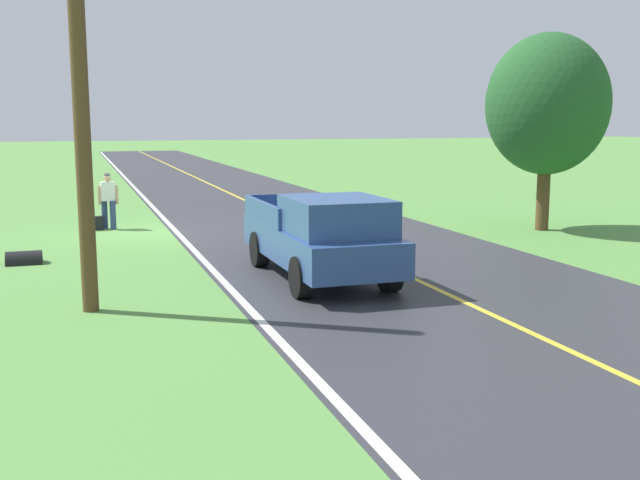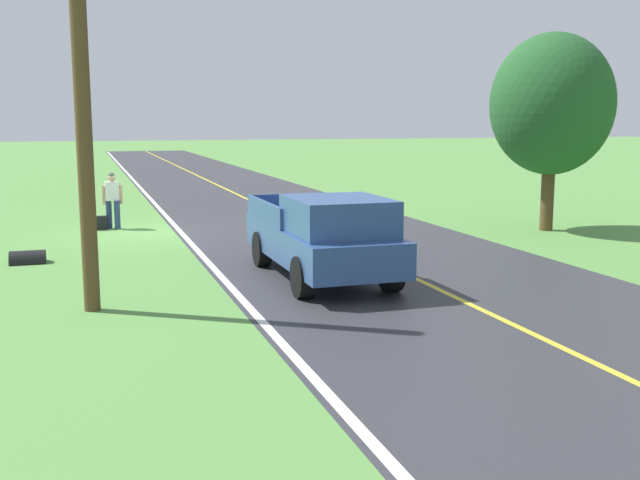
% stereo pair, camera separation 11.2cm
% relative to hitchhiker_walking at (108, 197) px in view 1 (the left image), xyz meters
% --- Properties ---
extents(ground_plane, '(200.00, 200.00, 0.00)m').
position_rel_hitchhiker_walking_xyz_m(ground_plane, '(-1.03, 1.09, -0.98)').
color(ground_plane, '#568E42').
extents(road_surface, '(8.16, 120.00, 0.00)m').
position_rel_hitchhiker_walking_xyz_m(road_surface, '(-5.79, 1.09, -0.98)').
color(road_surface, '#333338').
rests_on(road_surface, ground).
extents(lane_edge_line, '(0.16, 117.60, 0.00)m').
position_rel_hitchhiker_walking_xyz_m(lane_edge_line, '(-1.89, 1.09, -0.98)').
color(lane_edge_line, silver).
rests_on(lane_edge_line, ground).
extents(lane_centre_line, '(0.14, 117.60, 0.00)m').
position_rel_hitchhiker_walking_xyz_m(lane_centre_line, '(-5.79, 1.09, -0.98)').
color(lane_centre_line, gold).
rests_on(lane_centre_line, ground).
extents(hitchhiker_walking, '(0.62, 0.51, 1.75)m').
position_rel_hitchhiker_walking_xyz_m(hitchhiker_walking, '(0.00, 0.00, 0.00)').
color(hitchhiker_walking, navy).
rests_on(hitchhiker_walking, ground).
extents(suitcase_carried, '(0.47, 0.23, 0.42)m').
position_rel_hitchhiker_walking_xyz_m(suitcase_carried, '(0.41, 0.11, -0.77)').
color(suitcase_carried, black).
rests_on(suitcase_carried, ground).
extents(pickup_truck_passing, '(2.12, 5.41, 1.82)m').
position_rel_hitchhiker_walking_xyz_m(pickup_truck_passing, '(-3.91, 9.12, -0.01)').
color(pickup_truck_passing, '#2D4C84').
rests_on(pickup_truck_passing, ground).
extents(tree_far_side_near, '(3.64, 3.64, 5.88)m').
position_rel_hitchhiker_walking_xyz_m(tree_far_side_near, '(-12.56, 4.33, 2.79)').
color(tree_far_side_near, brown).
rests_on(tree_far_side_near, ground).
extents(utility_pole_roadside, '(0.28, 0.28, 7.17)m').
position_rel_hitchhiker_walking_xyz_m(utility_pole_roadside, '(0.80, 10.31, 2.60)').
color(utility_pole_roadside, brown).
rests_on(utility_pole_roadside, ground).
extents(drainage_culvert, '(0.80, 0.60, 0.60)m').
position_rel_hitchhiker_walking_xyz_m(drainage_culvert, '(2.17, 5.23, -0.98)').
color(drainage_culvert, black).
rests_on(drainage_culvert, ground).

